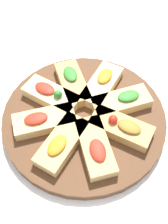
# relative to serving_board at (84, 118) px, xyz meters

# --- Properties ---
(ground_plane) EXTENTS (3.00, 3.00, 0.00)m
(ground_plane) POSITION_rel_serving_board_xyz_m (0.00, 0.00, -0.01)
(ground_plane) COLOR white
(serving_board) EXTENTS (0.36, 0.36, 0.02)m
(serving_board) POSITION_rel_serving_board_xyz_m (0.00, 0.00, 0.00)
(serving_board) COLOR #51331E
(serving_board) RESTS_ON ground_plane
(focaccia_slice_0) EXTENTS (0.12, 0.14, 0.04)m
(focaccia_slice_0) POSITION_rel_serving_board_xyz_m (0.05, -0.07, 0.02)
(focaccia_slice_0) COLOR #E5C689
(focaccia_slice_0) RESTS_ON serving_board
(focaccia_slice_1) EXTENTS (0.14, 0.07, 0.03)m
(focaccia_slice_1) POSITION_rel_serving_board_xyz_m (0.09, -0.01, 0.02)
(focaccia_slice_1) COLOR #DBB775
(focaccia_slice_1) RESTS_ON serving_board
(focaccia_slice_2) EXTENTS (0.14, 0.12, 0.03)m
(focaccia_slice_2) POSITION_rel_serving_board_xyz_m (0.07, 0.05, 0.02)
(focaccia_slice_2) COLOR tan
(focaccia_slice_2) RESTS_ON serving_board
(focaccia_slice_3) EXTENTS (0.07, 0.14, 0.03)m
(focaccia_slice_3) POSITION_rel_serving_board_xyz_m (0.01, 0.09, 0.02)
(focaccia_slice_3) COLOR tan
(focaccia_slice_3) RESTS_ON serving_board
(focaccia_slice_4) EXTENTS (0.12, 0.14, 0.04)m
(focaccia_slice_4) POSITION_rel_serving_board_xyz_m (-0.05, 0.07, 0.02)
(focaccia_slice_4) COLOR tan
(focaccia_slice_4) RESTS_ON serving_board
(focaccia_slice_5) EXTENTS (0.13, 0.07, 0.03)m
(focaccia_slice_5) POSITION_rel_serving_board_xyz_m (-0.09, 0.01, 0.02)
(focaccia_slice_5) COLOR #DBB775
(focaccia_slice_5) RESTS_ON serving_board
(focaccia_slice_6) EXTENTS (0.14, 0.12, 0.03)m
(focaccia_slice_6) POSITION_rel_serving_board_xyz_m (-0.07, -0.05, 0.02)
(focaccia_slice_6) COLOR #E5C689
(focaccia_slice_6) RESTS_ON serving_board
(focaccia_slice_7) EXTENTS (0.07, 0.13, 0.03)m
(focaccia_slice_7) POSITION_rel_serving_board_xyz_m (-0.01, -0.09, 0.02)
(focaccia_slice_7) COLOR tan
(focaccia_slice_7) RESTS_ON serving_board
(napkin_stack) EXTENTS (0.13, 0.12, 0.00)m
(napkin_stack) POSITION_rel_serving_board_xyz_m (-0.11, -0.30, -0.01)
(napkin_stack) COLOR white
(napkin_stack) RESTS_ON ground_plane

